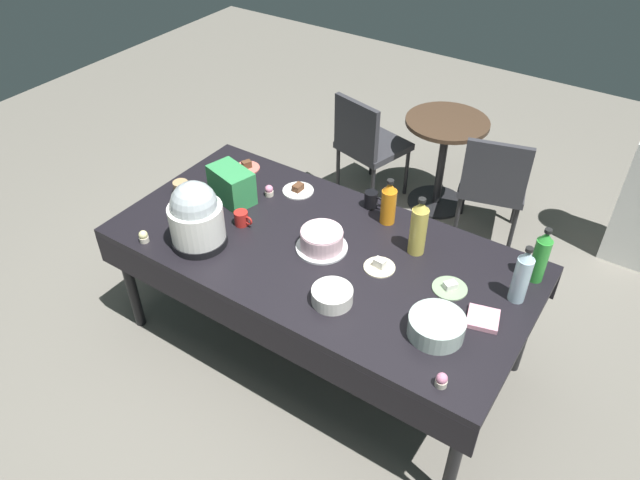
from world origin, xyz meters
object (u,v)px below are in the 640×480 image
Objects in this scene: soda_bottle_ginger_ale at (419,228)px; ceramic_snack_bowl at (332,296)px; potluck_table at (320,257)px; dessert_plate_coral at (247,167)px; slow_cooker at (196,217)px; dessert_plate_cream at (379,266)px; cupcake_lemon at (269,191)px; dessert_plate_sage at (450,287)px; round_cafe_table at (444,147)px; glass_salad_bowl at (436,326)px; soda_carton at (232,185)px; coffee_mug_black at (371,200)px; soda_bottle_lime_soda at (541,256)px; dessert_plate_white at (298,190)px; maroon_chair_left at (367,141)px; frosted_layer_cake at (321,240)px; coffee_mug_red at (242,218)px; coffee_mug_tan at (182,189)px; soda_bottle_orange_juice at (389,203)px; cupcake_cocoa at (442,380)px; cupcake_berry at (144,237)px; soda_bottle_water at (522,276)px; maroon_chair_right at (494,182)px.

ceramic_snack_bowl is at bearing -106.32° from soda_bottle_ginger_ale.
potluck_table is 0.89m from dessert_plate_coral.
dessert_plate_cream is at bearing 21.53° from slow_cooker.
cupcake_lemon is at bearing -179.05° from soda_bottle_ginger_ale.
round_cafe_table is at bearing 114.36° from dessert_plate_sage.
soda_carton is (-1.41, 0.30, 0.05)m from glass_salad_bowl.
soda_bottle_ginger_ale is at bearing 67.05° from dessert_plate_cream.
soda_carton is (-0.70, -0.37, 0.05)m from coffee_mug_black.
slow_cooker is 1.70m from soda_bottle_lime_soda.
dessert_plate_white is (-1.08, 0.27, 0.00)m from dessert_plate_sage.
maroon_chair_left is at bearing 121.71° from dessert_plate_cream.
coffee_mug_black is (0.84, 0.07, 0.04)m from dessert_plate_coral.
frosted_layer_cake is 1.48× the size of dessert_plate_white.
glass_salad_bowl is 1.38× the size of dessert_plate_white.
coffee_mug_red is at bearing 71.25° from slow_cooker.
soda_bottle_lime_soda reaches higher than coffee_mug_tan.
slow_cooker reaches higher than glass_salad_bowl.
soda_bottle_orange_juice is (-0.24, 0.14, -0.03)m from soda_bottle_ginger_ale.
soda_bottle_ginger_ale reaches higher than dessert_plate_white.
coffee_mug_tan is (-0.93, -0.04, 0.11)m from potluck_table.
coffee_mug_red reaches higher than dessert_plate_cream.
cupcake_cocoa is 0.25× the size of soda_bottle_orange_juice.
cupcake_lemon is 0.94m from soda_bottle_ginger_ale.
coffee_mug_tan reaches higher than potluck_table.
dessert_plate_sage is 1.58m from cupcake_berry.
frosted_layer_cake is (0.01, -0.00, 0.12)m from potluck_table.
soda_bottle_ginger_ale is at bearing 19.72° from coffee_mug_red.
slow_cooker is at bearing -108.75° from coffee_mug_red.
soda_bottle_lime_soda is 2.38× the size of coffee_mug_tan.
soda_bottle_lime_soda reaches higher than maroon_chair_left.
cupcake_cocoa is at bearing -26.53° from dessert_plate_coral.
cupcake_berry is (-0.29, -0.70, 0.00)m from cupcake_lemon.
soda_bottle_ginger_ale reaches higher than soda_bottle_water.
round_cafe_table is at bearing 154.61° from maroon_chair_right.
glass_salad_bowl is at bearing -21.18° from dessert_plate_coral.
dessert_plate_coral reaches higher than round_cafe_table.
cupcake_berry is at bearing -115.89° from dessert_plate_white.
glass_salad_bowl reaches higher than potluck_table.
dessert_plate_white is 0.68× the size of soda_bottle_orange_juice.
soda_bottle_water is at bearing 18.62° from slow_cooker.
coffee_mug_black is at bearing 175.42° from soda_bottle_lime_soda.
dessert_plate_sage is at bearing -158.72° from soda_bottle_water.
cupcake_lemon is (-1.26, 0.45, -0.02)m from glass_salad_bowl.
coffee_mug_black is (0.55, 0.23, 0.02)m from cupcake_lemon.
soda_bottle_ginger_ale is at bearing 12.11° from coffee_mug_tan.
soda_bottle_water reaches higher than maroon_chair_right.
slow_cooker is at bearing -149.87° from soda_bottle_ginger_ale.
round_cafe_table is (-0.80, 1.93, -0.30)m from glass_salad_bowl.
maroon_chair_left reaches higher than dessert_plate_white.
glass_salad_bowl is at bearing -54.71° from soda_bottle_ginger_ale.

